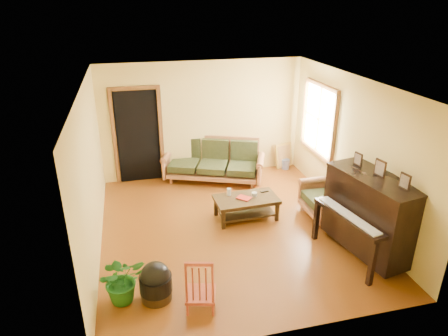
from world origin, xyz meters
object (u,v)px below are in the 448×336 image
object	(u,v)px
footstool	(156,286)
piano	(370,216)
sofa	(213,161)
ceramic_crock	(286,164)
potted_plant	(122,279)
coffee_table	(246,208)
red_chair	(200,281)
armchair	(327,194)

from	to	relation	value
footstool	piano	bearing A→B (deg)	4.98
sofa	ceramic_crock	distance (m)	1.87
ceramic_crock	potted_plant	bearing A→B (deg)	-135.86
sofa	piano	world-z (taller)	piano
piano	potted_plant	size ratio (longest dim) A/B	2.23
sofa	potted_plant	size ratio (longest dim) A/B	3.18
sofa	ceramic_crock	bearing A→B (deg)	29.18
coffee_table	red_chair	distance (m)	2.46
ceramic_crock	coffee_table	bearing A→B (deg)	-128.40
armchair	piano	size ratio (longest dim) A/B	0.61
red_chair	footstool	bearing A→B (deg)	166.10
armchair	potted_plant	distance (m)	3.98
potted_plant	coffee_table	bearing A→B (deg)	37.39
sofa	red_chair	distance (m)	4.02
footstool	red_chair	distance (m)	0.67
potted_plant	red_chair	bearing A→B (deg)	-20.99
footstool	potted_plant	xyz separation A→B (m)	(-0.44, 0.08, 0.13)
footstool	coffee_table	bearing A→B (deg)	44.79
armchair	footstool	xyz separation A→B (m)	(-3.28, -1.50, -0.25)
sofa	red_chair	xyz separation A→B (m)	(-1.02, -3.89, -0.05)
armchair	footstool	bearing A→B (deg)	-156.06
coffee_table	armchair	bearing A→B (deg)	-11.59
coffee_table	potted_plant	size ratio (longest dim) A/B	1.69
piano	potted_plant	distance (m)	3.83
armchair	ceramic_crock	world-z (taller)	armchair
coffee_table	footstool	bearing A→B (deg)	-135.21
sofa	footstool	bearing A→B (deg)	-91.62
footstool	potted_plant	world-z (taller)	potted_plant
sofa	armchair	size ratio (longest dim) A/B	2.35
coffee_table	piano	distance (m)	2.22
sofa	coffee_table	bearing A→B (deg)	-60.37
footstool	ceramic_crock	world-z (taller)	footstool
coffee_table	ceramic_crock	distance (m)	2.57
sofa	coffee_table	world-z (taller)	sofa
armchair	potted_plant	world-z (taller)	armchair
piano	red_chair	distance (m)	2.88
red_chair	piano	bearing A→B (deg)	26.36
armchair	red_chair	distance (m)	3.26
coffee_table	red_chair	size ratio (longest dim) A/B	1.39
armchair	ceramic_crock	xyz separation A→B (m)	(0.13, 2.31, -0.35)
sofa	ceramic_crock	world-z (taller)	sofa
piano	coffee_table	bearing A→B (deg)	125.47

